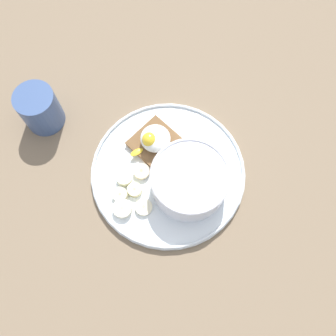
# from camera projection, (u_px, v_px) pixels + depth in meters

# --- Properties ---
(ground_plane) EXTENTS (1.20, 1.20, 0.02)m
(ground_plane) POSITION_uv_depth(u_px,v_px,m) (168.00, 175.00, 0.71)
(ground_plane) COLOR #7C6850
(ground_plane) RESTS_ON ground
(plate) EXTENTS (0.29, 0.29, 0.02)m
(plate) POSITION_uv_depth(u_px,v_px,m) (168.00, 172.00, 0.69)
(plate) COLOR white
(plate) RESTS_ON ground_plane
(oatmeal_bowl) EXTENTS (0.14, 0.14, 0.06)m
(oatmeal_bowl) POSITION_uv_depth(u_px,v_px,m) (189.00, 181.00, 0.65)
(oatmeal_bowl) COLOR white
(oatmeal_bowl) RESTS_ON plate
(toast_slice) EXTENTS (0.10, 0.10, 0.01)m
(toast_slice) POSITION_uv_depth(u_px,v_px,m) (156.00, 143.00, 0.70)
(toast_slice) COLOR brown
(toast_slice) RESTS_ON plate
(poached_egg) EXTENTS (0.06, 0.08, 0.04)m
(poached_egg) POSITION_uv_depth(u_px,v_px,m) (154.00, 139.00, 0.68)
(poached_egg) COLOR white
(poached_egg) RESTS_ON toast_slice
(banana_slice_front) EXTENTS (0.04, 0.04, 0.02)m
(banana_slice_front) POSITION_uv_depth(u_px,v_px,m) (124.00, 178.00, 0.68)
(banana_slice_front) COLOR #F4F0C8
(banana_slice_front) RESTS_ON plate
(banana_slice_left) EXTENTS (0.04, 0.04, 0.01)m
(banana_slice_left) POSITION_uv_depth(u_px,v_px,m) (135.00, 190.00, 0.67)
(banana_slice_left) COLOR beige
(banana_slice_left) RESTS_ON plate
(banana_slice_back) EXTENTS (0.04, 0.04, 0.02)m
(banana_slice_back) POSITION_uv_depth(u_px,v_px,m) (120.00, 195.00, 0.67)
(banana_slice_back) COLOR beige
(banana_slice_back) RESTS_ON plate
(banana_slice_right) EXTENTS (0.04, 0.04, 0.01)m
(banana_slice_right) POSITION_uv_depth(u_px,v_px,m) (142.00, 171.00, 0.69)
(banana_slice_right) COLOR beige
(banana_slice_right) RESTS_ON plate
(banana_slice_inner) EXTENTS (0.04, 0.04, 0.01)m
(banana_slice_inner) POSITION_uv_depth(u_px,v_px,m) (144.00, 207.00, 0.66)
(banana_slice_inner) COLOR #EFE6C1
(banana_slice_inner) RESTS_ON plate
(banana_slice_outer) EXTENTS (0.05, 0.05, 0.01)m
(banana_slice_outer) POSITION_uv_depth(u_px,v_px,m) (122.00, 209.00, 0.66)
(banana_slice_outer) COLOR #EFE7C9
(banana_slice_outer) RESTS_ON plate
(coffee_mug) EXTENTS (0.07, 0.07, 0.08)m
(coffee_mug) POSITION_uv_depth(u_px,v_px,m) (39.00, 109.00, 0.70)
(coffee_mug) COLOR #3F588C
(coffee_mug) RESTS_ON ground_plane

